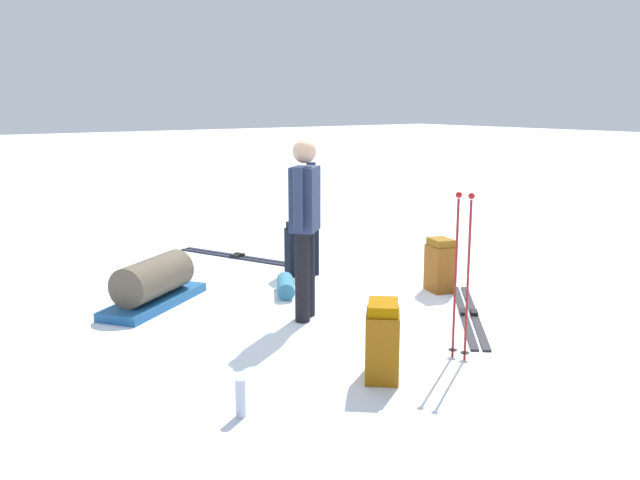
{
  "coord_description": "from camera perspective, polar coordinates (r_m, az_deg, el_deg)",
  "views": [
    {
      "loc": [
        5.4,
        -3.9,
        2.05
      ],
      "look_at": [
        0.0,
        0.0,
        0.7
      ],
      "focal_mm": 38.88,
      "sensor_mm": 36.0,
      "label": 1
    }
  ],
  "objects": [
    {
      "name": "ground_plane",
      "position": [
        6.97,
        0.0,
        -5.65
      ],
      "size": [
        80.0,
        80.0,
        0.0
      ],
      "primitive_type": "plane",
      "color": "white"
    },
    {
      "name": "skier_standing",
      "position": [
        6.44,
        -1.26,
        1.67
      ],
      "size": [
        0.4,
        0.45,
        1.7
      ],
      "color": "black",
      "rests_on": "ground_plane"
    },
    {
      "name": "ski_pair_near",
      "position": [
        9.25,
        -6.84,
        -1.36
      ],
      "size": [
        1.8,
        0.84,
        0.05
      ],
      "color": "#1E202D",
      "rests_on": "ground_plane"
    },
    {
      "name": "ski_pair_far",
      "position": [
        6.89,
        12.15,
        -6.0
      ],
      "size": [
        1.59,
        1.46,
        0.05
      ],
      "color": "#242327",
      "rests_on": "ground_plane"
    },
    {
      "name": "backpack_large_dark",
      "position": [
        7.63,
        9.84,
        -2.09
      ],
      "size": [
        0.36,
        0.3,
        0.58
      ],
      "color": "#8F4E17",
      "rests_on": "ground_plane"
    },
    {
      "name": "backpack_bright",
      "position": [
        5.22,
        5.17,
        -8.29
      ],
      "size": [
        0.43,
        0.42,
        0.59
      ],
      "color": "#8B500C",
      "rests_on": "ground_plane"
    },
    {
      "name": "backpack_small_spare",
      "position": [
        8.22,
        -1.53,
        -0.74
      ],
      "size": [
        0.29,
        0.4,
        0.64
      ],
      "color": "black",
      "rests_on": "ground_plane"
    },
    {
      "name": "ski_poles_planted_near",
      "position": [
        5.56,
        11.62,
        -2.3
      ],
      "size": [
        0.17,
        0.1,
        1.35
      ],
      "color": "maroon",
      "rests_on": "ground_plane"
    },
    {
      "name": "gear_sled",
      "position": [
        7.2,
        -13.55,
        -3.54
      ],
      "size": [
        1.13,
        1.36,
        0.49
      ],
      "color": "#1A548E",
      "rests_on": "ground_plane"
    },
    {
      "name": "sleeping_mat_rolled",
      "position": [
        7.45,
        -2.85,
        -3.8
      ],
      "size": [
        0.56,
        0.44,
        0.18
      ],
      "primitive_type": "cylinder",
      "rotation": [
        0.0,
        1.57,
        2.59
      ],
      "color": "teal",
      "rests_on": "ground_plane"
    },
    {
      "name": "thermos_bottle",
      "position": [
        4.68,
        -6.56,
        -12.8
      ],
      "size": [
        0.07,
        0.07,
        0.26
      ],
      "primitive_type": "cylinder",
      "color": "#ABB1C7",
      "rests_on": "ground_plane"
    }
  ]
}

